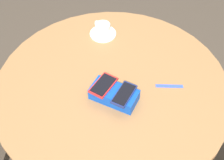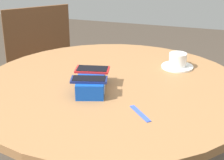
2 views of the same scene
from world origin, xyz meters
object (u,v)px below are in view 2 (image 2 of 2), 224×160
lanyard_strap (140,113)px  phone_red (92,69)px  round_table (112,106)px  chair_near_window (46,75)px  saucer (177,67)px  phone_box (91,83)px  phone_navy (89,79)px  coffee_cup (178,59)px

lanyard_strap → phone_red: bearing=50.7°
round_table → phone_red: phone_red is taller
chair_near_window → saucer: bearing=-117.8°
phone_box → chair_near_window: size_ratio=0.25×
round_table → phone_box: (-0.07, 0.06, 0.13)m
phone_navy → saucer: (0.38, -0.28, -0.06)m
round_table → phone_box: size_ratio=4.85×
phone_box → lanyard_strap: bearing=-122.3°
chair_near_window → lanyard_strap: bearing=-139.0°
round_table → coffee_cup: (0.27, -0.22, 0.13)m
phone_box → phone_navy: 0.06m
phone_box → chair_near_window: bearing=36.7°
round_table → coffee_cup: size_ratio=10.19×
round_table → coffee_cup: bearing=-39.9°
phone_navy → coffee_cup: 0.47m
phone_box → round_table: bearing=-42.5°
round_table → chair_near_window: chair_near_window is taller
phone_red → coffee_cup: bearing=-46.3°
coffee_cup → lanyard_strap: size_ratio=0.85×
phone_box → phone_navy: (-0.05, -0.01, 0.03)m
saucer → lanyard_strap: (-0.47, 0.06, -0.00)m
lanyard_strap → round_table: bearing=37.4°
coffee_cup → chair_near_window: size_ratio=0.12×
phone_red → coffee_cup: (0.28, -0.30, -0.02)m
phone_red → coffee_cup: phone_red is taller
saucer → coffee_cup: (0.00, -0.00, 0.03)m
chair_near_window → round_table: bearing=-138.0°
phone_red → round_table: bearing=-77.2°
phone_navy → round_table: bearing=-24.6°
saucer → phone_navy: bearing=144.1°
phone_navy → lanyard_strap: 0.24m
phone_box → lanyard_strap: 0.26m
round_table → phone_navy: phone_navy is taller
phone_navy → saucer: phone_navy is taller
chair_near_window → phone_box: bearing=-143.3°
phone_red → saucer: size_ratio=1.01×
phone_red → coffee_cup: 0.41m
saucer → phone_box: bearing=139.4°
coffee_cup → chair_near_window: bearing=62.3°
phone_red → lanyard_strap: 0.31m
saucer → lanyard_strap: size_ratio=1.12×
round_table → coffee_cup: 0.37m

